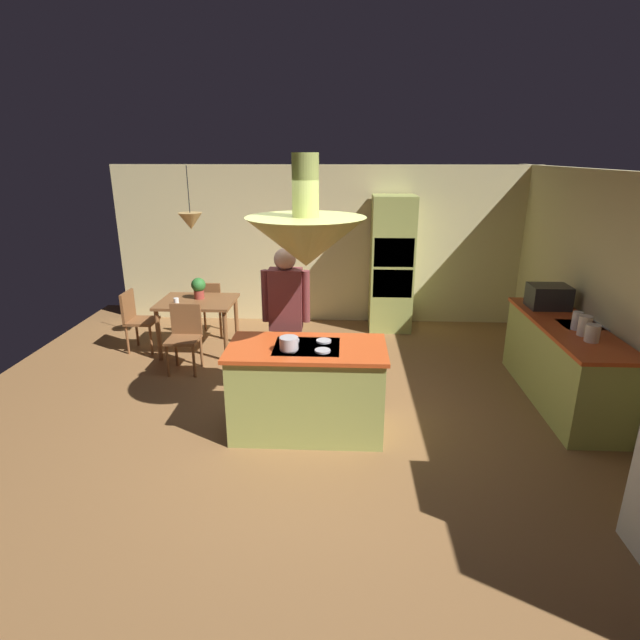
# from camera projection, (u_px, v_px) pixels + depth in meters

# --- Properties ---
(ground) EXTENTS (8.16, 8.16, 0.00)m
(ground) POSITION_uv_depth(u_px,v_px,m) (309.00, 420.00, 5.37)
(ground) COLOR olive
(wall_back) EXTENTS (6.80, 0.10, 2.55)m
(wall_back) POSITION_uv_depth(u_px,v_px,m) (323.00, 245.00, 8.24)
(wall_back) COLOR beige
(wall_back) RESTS_ON ground
(wall_right) EXTENTS (0.10, 7.20, 2.55)m
(wall_right) POSITION_uv_depth(u_px,v_px,m) (622.00, 300.00, 5.20)
(wall_right) COLOR beige
(wall_right) RESTS_ON ground
(kitchen_island) EXTENTS (1.56, 0.81, 0.95)m
(kitchen_island) POSITION_uv_depth(u_px,v_px,m) (307.00, 389.00, 5.03)
(kitchen_island) COLOR #A8B259
(kitchen_island) RESTS_ON ground
(counter_run_right) EXTENTS (0.73, 2.15, 0.93)m
(counter_run_right) POSITION_uv_depth(u_px,v_px,m) (563.00, 362.00, 5.66)
(counter_run_right) COLOR #A8B259
(counter_run_right) RESTS_ON ground
(oven_tower) EXTENTS (0.66, 0.62, 2.12)m
(oven_tower) POSITION_uv_depth(u_px,v_px,m) (392.00, 264.00, 7.87)
(oven_tower) COLOR #A8B259
(oven_tower) RESTS_ON ground
(dining_table) EXTENTS (1.04, 0.83, 0.76)m
(dining_table) POSITION_uv_depth(u_px,v_px,m) (198.00, 308.00, 7.04)
(dining_table) COLOR brown
(dining_table) RESTS_ON ground
(person_at_island) EXTENTS (0.53, 0.24, 1.77)m
(person_at_island) POSITION_uv_depth(u_px,v_px,m) (286.00, 315.00, 5.51)
(person_at_island) COLOR tan
(person_at_island) RESTS_ON ground
(range_hood) EXTENTS (1.10, 1.10, 1.00)m
(range_hood) POSITION_uv_depth(u_px,v_px,m) (306.00, 239.00, 4.56)
(range_hood) COLOR #A8B259
(pendant_light_over_table) EXTENTS (0.32, 0.32, 0.82)m
(pendant_light_over_table) POSITION_uv_depth(u_px,v_px,m) (191.00, 221.00, 6.66)
(pendant_light_over_table) COLOR #E0B266
(chair_facing_island) EXTENTS (0.40, 0.40, 0.87)m
(chair_facing_island) POSITION_uv_depth(u_px,v_px,m) (185.00, 333.00, 6.49)
(chair_facing_island) COLOR brown
(chair_facing_island) RESTS_ON ground
(chair_by_back_wall) EXTENTS (0.40, 0.40, 0.87)m
(chair_by_back_wall) POSITION_uv_depth(u_px,v_px,m) (210.00, 305.00, 7.70)
(chair_by_back_wall) COLOR brown
(chair_by_back_wall) RESTS_ON ground
(chair_at_corner) EXTENTS (0.40, 0.40, 0.87)m
(chair_at_corner) POSITION_uv_depth(u_px,v_px,m) (136.00, 317.00, 7.13)
(chair_at_corner) COLOR brown
(chair_at_corner) RESTS_ON ground
(potted_plant_on_table) EXTENTS (0.20, 0.20, 0.30)m
(potted_plant_on_table) POSITION_uv_depth(u_px,v_px,m) (199.00, 287.00, 7.05)
(potted_plant_on_table) COLOR #99382D
(potted_plant_on_table) RESTS_ON dining_table
(cup_on_table) EXTENTS (0.07, 0.07, 0.09)m
(cup_on_table) POSITION_uv_depth(u_px,v_px,m) (176.00, 301.00, 6.81)
(cup_on_table) COLOR white
(cup_on_table) RESTS_ON dining_table
(canister_flour) EXTENTS (0.14, 0.14, 0.18)m
(canister_flour) POSITION_uv_depth(u_px,v_px,m) (593.00, 333.00, 4.99)
(canister_flour) COLOR silver
(canister_flour) RESTS_ON counter_run_right
(canister_sugar) EXTENTS (0.13, 0.13, 0.21)m
(canister_sugar) POSITION_uv_depth(u_px,v_px,m) (585.00, 326.00, 5.15)
(canister_sugar) COLOR silver
(canister_sugar) RESTS_ON counter_run_right
(canister_tea) EXTENTS (0.10, 0.10, 0.20)m
(canister_tea) POSITION_uv_depth(u_px,v_px,m) (577.00, 321.00, 5.33)
(canister_tea) COLOR silver
(canister_tea) RESTS_ON counter_run_right
(microwave_on_counter) EXTENTS (0.46, 0.36, 0.28)m
(microwave_on_counter) POSITION_uv_depth(u_px,v_px,m) (549.00, 297.00, 6.07)
(microwave_on_counter) COLOR #232326
(microwave_on_counter) RESTS_ON counter_run_right
(cooking_pot_on_cooktop) EXTENTS (0.18, 0.18, 0.12)m
(cooking_pot_on_cooktop) POSITION_uv_depth(u_px,v_px,m) (289.00, 343.00, 4.75)
(cooking_pot_on_cooktop) COLOR #B2B2B7
(cooking_pot_on_cooktop) RESTS_ON kitchen_island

